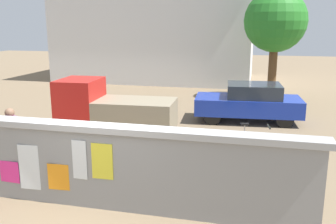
# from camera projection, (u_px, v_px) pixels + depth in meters

# --- Properties ---
(ground) EXTENTS (60.00, 60.00, 0.00)m
(ground) POSITION_uv_depth(u_px,v_px,m) (182.00, 114.00, 14.99)
(ground) COLOR #7A664C
(poster_wall) EXTENTS (8.31, 0.42, 1.67)m
(poster_wall) POSITION_uv_depth(u_px,v_px,m) (100.00, 165.00, 7.22)
(poster_wall) COLOR gray
(poster_wall) RESTS_ON ground
(auto_rickshaw_truck) EXTENTS (3.67, 1.69, 1.85)m
(auto_rickshaw_truck) POSITION_uv_depth(u_px,v_px,m) (111.00, 110.00, 11.62)
(auto_rickshaw_truck) COLOR black
(auto_rickshaw_truck) RESTS_ON ground
(car_parked) EXTENTS (3.92, 2.00, 1.40)m
(car_parked) POSITION_uv_depth(u_px,v_px,m) (249.00, 102.00, 13.69)
(car_parked) COLOR black
(car_parked) RESTS_ON ground
(motorcycle) EXTENTS (1.90, 0.56, 0.87)m
(motorcycle) POSITION_uv_depth(u_px,v_px,m) (238.00, 172.00, 7.90)
(motorcycle) COLOR black
(motorcycle) RESTS_ON ground
(bicycle_near) EXTENTS (1.70, 0.44, 0.95)m
(bicycle_near) POSITION_uv_depth(u_px,v_px,m) (250.00, 145.00, 10.01)
(bicycle_near) COLOR black
(bicycle_near) RESTS_ON ground
(person_walking) EXTENTS (0.48, 0.48, 1.62)m
(person_walking) POSITION_uv_depth(u_px,v_px,m) (12.00, 134.00, 8.79)
(person_walking) COLOR yellow
(person_walking) RESTS_ON ground
(tree_roadside) EXTENTS (2.86, 2.86, 5.08)m
(tree_roadside) POSITION_uv_depth(u_px,v_px,m) (275.00, 22.00, 17.00)
(tree_roadside) COLOR brown
(tree_roadside) RESTS_ON ground
(building_background) EXTENTS (12.32, 6.78, 5.96)m
(building_background) POSITION_uv_depth(u_px,v_px,m) (158.00, 32.00, 24.06)
(building_background) COLOR silver
(building_background) RESTS_ON ground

